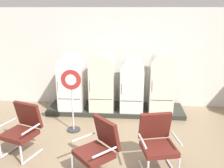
# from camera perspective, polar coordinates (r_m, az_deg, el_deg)

# --- Properties ---
(back_wall) EXTENTS (11.76, 0.12, 2.85)m
(back_wall) POSITION_cam_1_polar(r_m,az_deg,el_deg) (7.27, 1.17, 6.15)
(back_wall) COLOR silver
(back_wall) RESTS_ON ground
(display_plinth) EXTENTS (3.79, 0.95, 0.12)m
(display_plinth) POSITION_cam_1_polar(r_m,az_deg,el_deg) (7.06, 0.81, -5.87)
(display_plinth) COLOR #2C2E27
(display_plinth) RESTS_ON ground
(refrigerator_0) EXTENTS (0.66, 0.64, 1.52)m
(refrigerator_0) POSITION_cam_1_polar(r_m,az_deg,el_deg) (6.83, -9.45, 0.81)
(refrigerator_0) COLOR white
(refrigerator_0) RESTS_ON display_plinth
(refrigerator_1) EXTENTS (0.66, 0.71, 1.56)m
(refrigerator_1) POSITION_cam_1_polar(r_m,az_deg,el_deg) (6.70, -2.30, 0.93)
(refrigerator_1) COLOR silver
(refrigerator_1) RESTS_ON display_plinth
(refrigerator_2) EXTENTS (0.62, 0.67, 1.47)m
(refrigerator_2) POSITION_cam_1_polar(r_m,az_deg,el_deg) (6.66, 4.64, 0.30)
(refrigerator_2) COLOR silver
(refrigerator_2) RESTS_ON display_plinth
(refrigerator_3) EXTENTS (0.63, 0.70, 1.62)m
(refrigerator_3) POSITION_cam_1_polar(r_m,az_deg,el_deg) (6.70, 11.35, 0.86)
(refrigerator_3) COLOR silver
(refrigerator_3) RESTS_ON display_plinth
(armchair_left) EXTENTS (0.79, 0.83, 1.03)m
(armchair_left) POSITION_cam_1_polar(r_m,az_deg,el_deg) (5.28, -19.90, -9.36)
(armchair_left) COLOR silver
(armchair_left) RESTS_ON ground
(armchair_right) EXTENTS (0.74, 0.78, 1.03)m
(armchair_right) POSITION_cam_1_polar(r_m,az_deg,el_deg) (4.60, 10.46, -12.65)
(armchair_right) COLOR silver
(armchair_right) RESTS_ON ground
(armchair_center) EXTENTS (0.88, 0.88, 1.03)m
(armchair_center) POSITION_cam_1_polar(r_m,az_deg,el_deg) (4.37, -3.08, -14.14)
(armchair_center) COLOR silver
(armchair_center) RESTS_ON ground
(sign_stand) EXTENTS (0.46, 0.32, 1.51)m
(sign_stand) POSITION_cam_1_polar(r_m,az_deg,el_deg) (5.81, -9.21, -4.02)
(sign_stand) COLOR #2D2D30
(sign_stand) RESTS_ON ground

